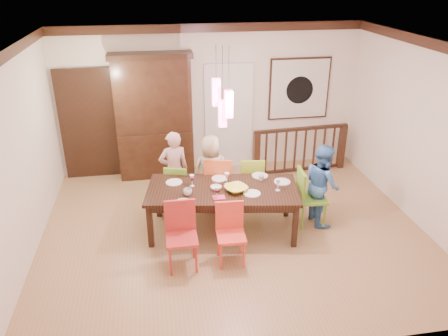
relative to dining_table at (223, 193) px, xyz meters
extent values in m
plane|color=#A87C51|center=(0.17, -0.03, -0.67)|extent=(6.00, 6.00, 0.00)
plane|color=white|center=(0.17, -0.03, 2.23)|extent=(6.00, 6.00, 0.00)
plane|color=silver|center=(0.17, 2.47, 0.78)|extent=(6.00, 0.00, 6.00)
plane|color=silver|center=(-2.83, -0.03, 0.78)|extent=(0.00, 5.00, 5.00)
plane|color=silver|center=(3.17, -0.03, 0.78)|extent=(0.00, 5.00, 5.00)
cube|color=black|center=(-2.23, 2.42, 0.38)|extent=(1.04, 0.07, 2.24)
cube|color=silver|center=(0.52, 2.44, 0.38)|extent=(0.97, 0.05, 2.22)
cube|color=black|center=(1.97, 2.44, 0.93)|extent=(1.25, 0.04, 1.25)
cube|color=silver|center=(1.97, 2.42, 0.93)|extent=(1.18, 0.02, 1.18)
cylinder|color=black|center=(1.97, 2.40, 0.91)|extent=(0.56, 0.01, 0.56)
cube|color=#FF4C8C|center=(-0.08, 0.05, 1.58)|extent=(0.11, 0.11, 0.38)
cylinder|color=black|center=(-0.08, 0.05, 2.00)|extent=(0.01, 0.01, 0.46)
cube|color=#FF4C8C|center=(0.08, -0.05, 1.43)|extent=(0.11, 0.11, 0.38)
cylinder|color=black|center=(0.08, -0.05, 1.92)|extent=(0.01, 0.01, 0.61)
cube|color=#FF4C8C|center=(0.00, 0.00, 1.28)|extent=(0.11, 0.11, 0.38)
cylinder|color=black|center=(0.00, 0.00, 1.85)|extent=(0.01, 0.01, 0.76)
cube|color=black|center=(0.00, 0.00, 0.05)|extent=(2.45, 1.41, 0.05)
cube|color=black|center=(-1.07, 0.44, -0.32)|extent=(0.09, 0.09, 0.70)
cube|color=black|center=(1.07, 0.44, -0.32)|extent=(0.09, 0.09, 0.70)
cube|color=black|center=(-1.07, -0.44, -0.32)|extent=(0.09, 0.09, 0.70)
cube|color=black|center=(1.07, -0.44, -0.32)|extent=(0.09, 0.09, 0.70)
cube|color=black|center=(0.00, 0.46, -0.02)|extent=(2.09, 0.38, 0.10)
cube|color=black|center=(0.00, -0.46, -0.02)|extent=(2.09, 0.38, 0.10)
cube|color=#7EB936|center=(-0.63, 0.79, -0.26)|extent=(0.48, 0.48, 0.04)
cube|color=#7EB936|center=(-0.63, 0.79, -0.03)|extent=(0.38, 0.15, 0.42)
cylinder|color=#7EB936|center=(-0.79, 0.63, -0.47)|extent=(0.03, 0.03, 0.41)
cylinder|color=#7EB936|center=(-0.48, 0.63, -0.47)|extent=(0.03, 0.03, 0.41)
cylinder|color=#7EB936|center=(-0.79, 0.94, -0.47)|extent=(0.03, 0.03, 0.41)
cylinder|color=#7EB936|center=(-0.48, 0.94, -0.47)|extent=(0.03, 0.03, 0.41)
cube|color=#CC5C26|center=(0.05, 0.71, -0.19)|extent=(0.53, 0.53, 0.04)
cube|color=#CC5C26|center=(0.05, 0.71, 0.08)|extent=(0.45, 0.13, 0.50)
cylinder|color=#CC5C26|center=(-0.14, 0.53, -0.44)|extent=(0.04, 0.04, 0.47)
cylinder|color=#CC5C26|center=(0.23, 0.53, -0.44)|extent=(0.04, 0.04, 0.47)
cylinder|color=#CC5C26|center=(-0.14, 0.89, -0.44)|extent=(0.04, 0.04, 0.47)
cylinder|color=#CC5C26|center=(0.23, 0.89, -0.44)|extent=(0.04, 0.04, 0.47)
cube|color=#A3C62B|center=(0.64, 0.80, -0.24)|extent=(0.45, 0.45, 0.04)
cube|color=#A3C62B|center=(0.64, 0.80, 0.00)|extent=(0.41, 0.08, 0.45)
cylinder|color=#A3C62B|center=(0.47, 0.64, -0.46)|extent=(0.03, 0.03, 0.43)
cylinder|color=#A3C62B|center=(0.80, 0.64, -0.46)|extent=(0.03, 0.03, 0.43)
cylinder|color=#A3C62B|center=(0.47, 0.97, -0.46)|extent=(0.03, 0.03, 0.43)
cylinder|color=#A3C62B|center=(0.80, 0.97, -0.46)|extent=(0.03, 0.03, 0.43)
cube|color=#B32D28|center=(-0.70, -0.83, -0.21)|extent=(0.43, 0.43, 0.04)
cube|color=#B32D28|center=(-0.70, -0.83, 0.05)|extent=(0.43, 0.04, 0.47)
cylinder|color=#B32D28|center=(-0.88, -1.00, -0.45)|extent=(0.04, 0.04, 0.45)
cylinder|color=#B32D28|center=(-0.53, -1.00, -0.45)|extent=(0.04, 0.04, 0.45)
cylinder|color=#B32D28|center=(-0.88, -0.65, -0.45)|extent=(0.04, 0.04, 0.45)
cylinder|color=#B32D28|center=(-0.53, -0.65, -0.45)|extent=(0.04, 0.04, 0.45)
cube|color=#E43F2C|center=(-0.02, -0.83, -0.25)|extent=(0.41, 0.41, 0.04)
cube|color=#E43F2C|center=(-0.02, -0.83, -0.01)|extent=(0.40, 0.05, 0.44)
cylinder|color=#E43F2C|center=(-0.18, -0.99, -0.47)|extent=(0.03, 0.03, 0.42)
cylinder|color=#E43F2C|center=(0.15, -0.99, -0.47)|extent=(0.03, 0.03, 0.42)
cylinder|color=#E43F2C|center=(-0.18, -0.67, -0.47)|extent=(0.03, 0.03, 0.42)
cylinder|color=#E43F2C|center=(0.15, -0.67, -0.47)|extent=(0.03, 0.03, 0.42)
cube|color=#67A02B|center=(1.45, -0.04, -0.21)|extent=(0.47, 0.47, 0.04)
cube|color=#67A02B|center=(1.45, -0.04, 0.05)|extent=(0.08, 0.44, 0.48)
cylinder|color=#67A02B|center=(1.27, -0.21, -0.44)|extent=(0.04, 0.04, 0.46)
cylinder|color=#67A02B|center=(1.62, -0.21, -0.44)|extent=(0.04, 0.04, 0.46)
cylinder|color=#67A02B|center=(1.27, 0.14, -0.44)|extent=(0.04, 0.04, 0.46)
cylinder|color=#67A02B|center=(1.62, 0.14, -0.44)|extent=(0.04, 0.04, 0.46)
cube|color=black|center=(-0.96, 2.25, -0.21)|extent=(1.44, 0.44, 0.92)
cube|color=black|center=(-0.96, 2.27, 0.97)|extent=(1.44, 0.40, 1.44)
cube|color=black|center=(-0.96, 2.46, 0.97)|extent=(1.23, 0.02, 1.23)
cube|color=black|center=(-0.96, 2.27, 1.71)|extent=(1.54, 0.44, 0.10)
cube|color=black|center=(0.98, 1.92, -0.21)|extent=(0.13, 0.13, 0.92)
cube|color=black|center=(2.82, 1.92, -0.21)|extent=(0.13, 0.13, 0.92)
cube|color=black|center=(1.90, 1.92, 0.26)|extent=(1.96, 0.21, 0.06)
cube|color=black|center=(1.90, 1.92, -0.62)|extent=(1.84, 0.18, 0.05)
imported|color=beige|center=(-0.69, 0.90, 0.02)|extent=(0.55, 0.41, 1.39)
imported|color=beige|center=(-0.06, 0.82, -0.02)|extent=(0.66, 0.44, 1.31)
imported|color=#457FC1|center=(1.63, 0.04, 0.00)|extent=(0.55, 0.68, 1.34)
imported|color=yellow|center=(0.19, -0.12, 0.12)|extent=(0.44, 0.44, 0.08)
imported|color=white|center=(-0.10, -0.02, 0.10)|extent=(0.23, 0.23, 0.05)
imported|color=silver|center=(-0.55, -0.12, 0.13)|extent=(0.14, 0.14, 0.10)
imported|color=silver|center=(0.65, 0.17, 0.12)|extent=(0.13, 0.13, 0.09)
cylinder|color=white|center=(-0.72, 0.32, 0.08)|extent=(0.26, 0.26, 0.01)
cylinder|color=white|center=(0.01, 0.34, 0.08)|extent=(0.26, 0.26, 0.01)
cylinder|color=white|center=(0.67, 0.33, 0.08)|extent=(0.26, 0.26, 0.01)
cylinder|color=white|center=(-0.64, -0.36, 0.08)|extent=(0.26, 0.26, 0.01)
cylinder|color=white|center=(0.41, -0.25, 0.08)|extent=(0.26, 0.26, 0.01)
cylinder|color=white|center=(0.97, 0.06, 0.08)|extent=(0.26, 0.26, 0.01)
cube|color=#D83359|center=(-0.10, -0.29, 0.08)|extent=(0.18, 0.14, 0.01)
camera|label=1|loc=(-0.95, -5.87, 3.18)|focal=35.00mm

